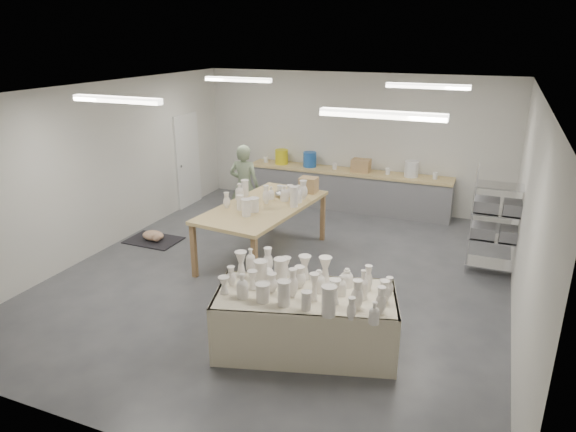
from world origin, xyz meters
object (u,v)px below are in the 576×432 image
at_px(red_stool, 251,207).
at_px(work_table, 269,204).
at_px(potter, 244,186).
at_px(drying_table, 305,317).

bearing_deg(red_stool, work_table, -53.52).
bearing_deg(work_table, potter, 138.32).
height_order(work_table, red_stool, work_table).
distance_m(potter, red_stool, 0.61).
xyz_separation_m(work_table, red_stool, (-1.09, 1.48, -0.66)).
relative_size(drying_table, red_stool, 6.65).
distance_m(drying_table, potter, 4.62).
relative_size(work_table, red_stool, 7.50).
height_order(potter, red_stool, potter).
bearing_deg(red_stool, drying_table, -55.70).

